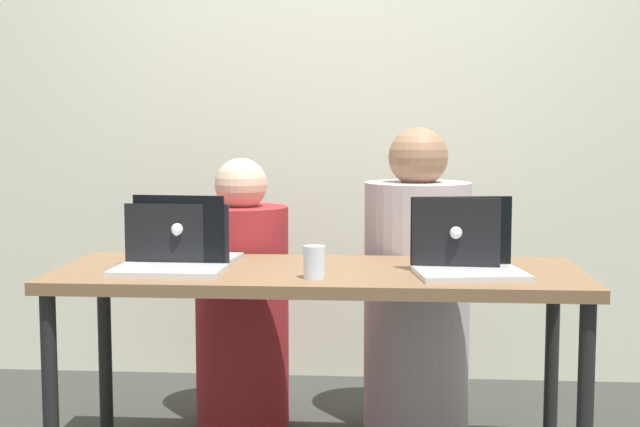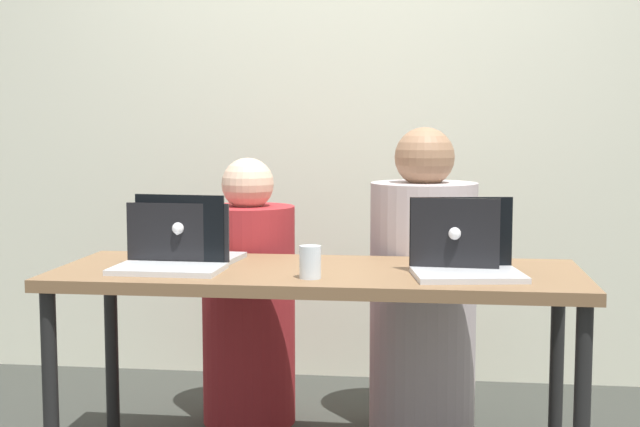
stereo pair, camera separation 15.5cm
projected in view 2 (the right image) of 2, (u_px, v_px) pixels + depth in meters
name	position (u px, v px, depth m)	size (l,w,h in m)	color
back_wall	(352.00, 118.00, 4.14)	(4.54, 0.10, 2.44)	silver
desk	(318.00, 289.00, 2.97)	(1.75, 0.65, 0.71)	brown
person_on_left	(249.00, 306.00, 3.55)	(0.40, 0.40, 1.06)	#A1262B
person_on_right	(423.00, 297.00, 3.46)	(0.45, 0.45, 1.18)	#BBADAF
laptop_front_right	(465.00, 259.00, 2.84)	(0.37, 0.31, 0.24)	silver
laptop_back_right	(456.00, 253.00, 2.96)	(0.30, 0.30, 0.24)	silver
laptop_front_left	(171.00, 256.00, 2.94)	(0.36, 0.26, 0.22)	silver
laptop_back_left	(189.00, 247.00, 3.10)	(0.34, 0.30, 0.24)	#AEB4B7
water_glass_center	(311.00, 264.00, 2.78)	(0.07, 0.07, 0.10)	silver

